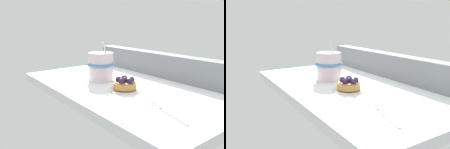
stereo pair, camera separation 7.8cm
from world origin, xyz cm
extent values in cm
cube|color=white|center=(0.00, 0.00, -1.45)|extent=(75.80, 43.94, 2.91)
cube|color=gray|center=(0.00, 19.09, 4.49)|extent=(74.29, 5.75, 8.97)
cylinder|color=silver|center=(4.92, -4.75, 0.35)|extent=(10.25, 10.25, 0.71)
cylinder|color=silver|center=(4.92, -4.75, 0.18)|extent=(5.64, 5.64, 0.35)
cylinder|color=#B77F42|center=(4.92, -4.75, 1.61)|extent=(7.26, 7.26, 1.81)
cylinder|color=olive|center=(4.92, -4.75, 2.67)|extent=(6.39, 6.39, 0.30)
sphere|color=#331E47|center=(4.92, -4.75, 3.35)|extent=(1.81, 1.81, 1.81)
sphere|color=#331E47|center=(7.04, -4.50, 3.44)|extent=(1.80, 1.80, 1.80)
sphere|color=#331E47|center=(5.73, -2.70, 3.39)|extent=(1.81, 1.81, 1.81)
sphere|color=#331E47|center=(3.11, -3.48, 3.40)|extent=(2.00, 2.00, 2.00)
sphere|color=#331E47|center=(3.13, -5.86, 3.33)|extent=(1.95, 1.95, 1.95)
sphere|color=#331E47|center=(5.57, -6.56, 3.44)|extent=(1.84, 1.84, 1.84)
cylinder|color=silver|center=(-10.02, -3.47, 5.07)|extent=(9.01, 9.01, 10.13)
torus|color=#4C7FB2|center=(-10.02, -3.47, 5.94)|extent=(10.25, 10.25, 1.20)
torus|color=silver|center=(-15.52, -3.47, 5.07)|extent=(6.55, 0.87, 6.55)
cylinder|color=silver|center=(-8.22, -2.80, 10.81)|extent=(0.89, 2.77, 6.59)
cube|color=silver|center=(27.19, -9.23, 0.30)|extent=(10.14, 3.38, 0.60)
cube|color=silver|center=(22.21, -7.88, 0.30)|extent=(1.30, 0.85, 0.60)
cube|color=silver|center=(19.12, -5.90, 0.30)|extent=(3.44, 1.15, 0.60)
cube|color=silver|center=(18.92, -6.61, 0.30)|extent=(3.44, 1.15, 0.60)
cube|color=silver|center=(18.73, -7.32, 0.30)|extent=(3.44, 1.15, 0.60)
cube|color=silver|center=(18.54, -8.03, 0.30)|extent=(3.44, 1.15, 0.60)
camera|label=1|loc=(58.25, -50.11, 21.47)|focal=37.36mm
camera|label=2|loc=(62.64, -43.64, 21.47)|focal=37.36mm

